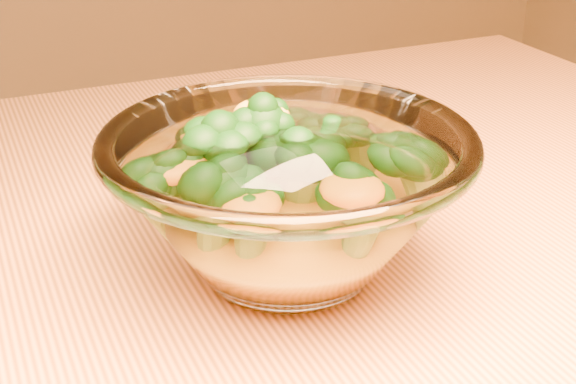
{
  "coord_description": "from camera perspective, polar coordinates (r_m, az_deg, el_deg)",
  "views": [
    {
      "loc": [
        -0.06,
        -0.42,
        1.02
      ],
      "look_at": [
        0.11,
        -0.02,
        0.81
      ],
      "focal_mm": 50.0,
      "sensor_mm": 36.0,
      "label": 1
    }
  ],
  "objects": [
    {
      "name": "broccoli_heap",
      "position": [
        0.49,
        -0.85,
        1.35
      ],
      "size": [
        0.17,
        0.14,
        0.08
      ],
      "color": "black",
      "rests_on": "cheese_sauce"
    },
    {
      "name": "cheese_sauce",
      "position": [
        0.5,
        0.0,
        -2.7
      ],
      "size": [
        0.13,
        0.13,
        0.04
      ],
      "primitive_type": "ellipsoid",
      "color": "orange",
      "rests_on": "glass_bowl"
    },
    {
      "name": "glass_bowl",
      "position": [
        0.49,
        0.0,
        -0.52
      ],
      "size": [
        0.23,
        0.23,
        0.1
      ],
      "color": "white",
      "rests_on": "table"
    }
  ]
}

